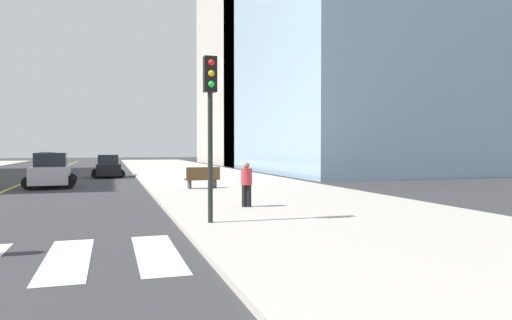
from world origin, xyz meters
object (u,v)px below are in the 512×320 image
object	(u,v)px
pedestrian_waiting_east	(247,182)
car_silver_nearest	(51,171)
park_bench	(203,178)
car_white_second	(48,160)
traffic_light_near_corner	(210,106)
car_black_third	(108,167)

from	to	relation	value
pedestrian_waiting_east	car_silver_nearest	bearing A→B (deg)	141.12
park_bench	car_silver_nearest	bearing A→B (deg)	53.05
car_white_second	pedestrian_waiting_east	xyz separation A→B (m)	(11.79, -44.22, 0.20)
car_silver_nearest	car_white_second	distance (m)	31.16
traffic_light_near_corner	pedestrian_waiting_east	world-z (taller)	traffic_light_near_corner
car_white_second	car_black_third	world-z (taller)	car_white_second
car_white_second	park_bench	size ratio (longest dim) A/B	2.20
traffic_light_near_corner	park_bench	world-z (taller)	traffic_light_near_corner
traffic_light_near_corner	pedestrian_waiting_east	size ratio (longest dim) A/B	2.94
park_bench	pedestrian_waiting_east	distance (m)	8.09
car_white_second	car_black_third	xyz separation A→B (m)	(6.92, -22.35, -0.02)
car_silver_nearest	car_white_second	xyz separation A→B (m)	(-3.81, 30.92, -0.10)
car_silver_nearest	pedestrian_waiting_east	bearing A→B (deg)	118.76
car_white_second	pedestrian_waiting_east	bearing A→B (deg)	-73.68
car_black_third	car_white_second	bearing A→B (deg)	-74.41
car_white_second	traffic_light_near_corner	bearing A→B (deg)	-76.89
car_silver_nearest	pedestrian_waiting_east	size ratio (longest dim) A/B	2.83
car_silver_nearest	car_black_third	size ratio (longest dim) A/B	1.14
car_white_second	traffic_light_near_corner	distance (m)	48.43
traffic_light_near_corner	car_white_second	bearing A→B (deg)	-78.28
traffic_light_near_corner	park_bench	bearing A→B (deg)	-99.59
car_white_second	car_black_third	size ratio (longest dim) A/B	1.02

